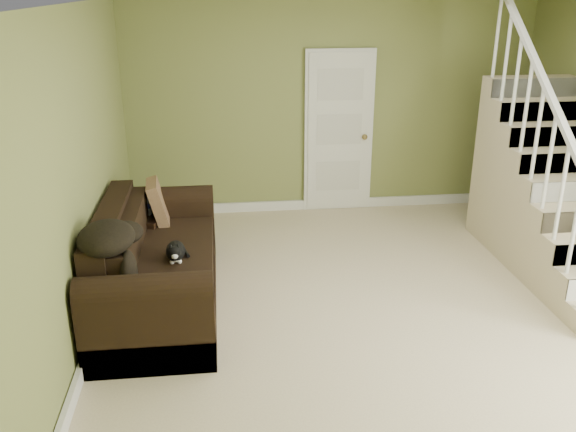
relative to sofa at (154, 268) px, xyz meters
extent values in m
cube|color=#BFAC8A|center=(2.02, -0.42, -0.35)|extent=(5.00, 5.50, 0.01)
cube|color=white|center=(2.02, -0.42, 2.25)|extent=(5.00, 5.50, 0.01)
cube|color=olive|center=(2.02, 2.33, 0.95)|extent=(5.00, 0.04, 2.60)
cube|color=olive|center=(-0.48, -0.42, 0.95)|extent=(0.04, 5.50, 2.60)
cube|color=white|center=(2.02, 2.30, -0.29)|extent=(5.00, 0.04, 0.12)
cube|color=white|center=(-0.45, -0.42, -0.29)|extent=(0.04, 5.50, 0.12)
cube|color=white|center=(2.12, 2.29, 0.66)|extent=(0.86, 0.05, 2.02)
cube|color=white|center=(2.12, 2.27, 0.65)|extent=(0.78, 0.04, 1.96)
sphere|color=olive|center=(2.44, 2.23, 0.60)|extent=(0.07, 0.07, 0.07)
cylinder|color=white|center=(3.57, -0.62, 0.50)|extent=(0.04, 0.04, 0.90)
cylinder|color=white|center=(3.57, -0.35, 0.70)|extent=(0.04, 0.04, 0.90)
cylinder|color=white|center=(3.57, -0.08, 0.90)|extent=(0.04, 0.04, 0.90)
cube|color=#BFAC8A|center=(4.02, 0.19, 0.15)|extent=(1.00, 0.27, 1.00)
cylinder|color=white|center=(3.57, 0.19, 1.10)|extent=(0.04, 0.04, 0.90)
cube|color=#BFAC8A|center=(4.02, 0.46, 0.25)|extent=(1.00, 0.27, 1.20)
cylinder|color=white|center=(3.57, 0.46, 1.30)|extent=(0.04, 0.04, 0.90)
cube|color=#BFAC8A|center=(4.02, 0.73, 0.35)|extent=(1.00, 0.27, 1.40)
cylinder|color=white|center=(3.57, 0.73, 1.50)|extent=(0.04, 0.04, 0.90)
cube|color=#BFAC8A|center=(4.02, 1.00, 0.45)|extent=(1.00, 0.27, 1.60)
cylinder|color=white|center=(3.57, 1.00, 1.70)|extent=(0.04, 0.04, 0.90)
cube|color=#BFAC8A|center=(4.02, 1.27, 0.55)|extent=(1.00, 0.27, 1.80)
cylinder|color=white|center=(3.57, 1.27, 1.90)|extent=(0.04, 0.04, 0.90)
cube|color=white|center=(3.57, 0.19, 1.55)|extent=(0.06, 2.46, 1.84)
cube|color=black|center=(0.05, 0.00, -0.22)|extent=(0.99, 2.30, 0.26)
cube|color=black|center=(0.15, 0.00, 0.03)|extent=(0.75, 1.74, 0.23)
cube|color=black|center=(0.05, -1.02, -0.02)|extent=(0.99, 0.26, 0.65)
cube|color=black|center=(0.05, 1.02, -0.02)|extent=(0.99, 0.26, 0.65)
cylinder|color=black|center=(0.05, -1.02, 0.30)|extent=(0.99, 0.26, 0.26)
cylinder|color=black|center=(0.05, 1.02, 0.30)|extent=(0.99, 0.26, 0.26)
cube|color=black|center=(-0.34, 0.00, 0.23)|extent=(0.21, 1.78, 0.66)
cube|color=black|center=(-0.18, 0.00, 0.32)|extent=(0.15, 1.71, 0.37)
cube|color=black|center=(-0.17, 0.86, -0.07)|extent=(0.59, 0.59, 0.55)
cylinder|color=silver|center=(-0.24, 0.81, 0.30)|extent=(0.06, 0.06, 0.20)
cylinder|color=#2C3FAD|center=(-0.24, 0.81, 0.30)|extent=(0.07, 0.07, 0.05)
cylinder|color=white|center=(-0.24, 0.81, 0.42)|extent=(0.03, 0.03, 0.03)
cylinder|color=silver|center=(-0.10, 0.84, 0.30)|extent=(0.06, 0.06, 0.20)
cylinder|color=#2C3FAD|center=(-0.10, 0.84, 0.30)|extent=(0.07, 0.07, 0.05)
cylinder|color=white|center=(-0.10, 0.84, 0.42)|extent=(0.03, 0.03, 0.03)
cylinder|color=silver|center=(-0.17, 0.95, 0.30)|extent=(0.06, 0.06, 0.20)
cylinder|color=#2C3FAD|center=(-0.17, 0.95, 0.30)|extent=(0.07, 0.07, 0.05)
cylinder|color=white|center=(-0.17, 0.95, 0.42)|extent=(0.03, 0.03, 0.03)
ellipsoid|color=black|center=(0.22, -0.14, 0.22)|extent=(0.17, 0.30, 0.16)
ellipsoid|color=white|center=(0.22, -0.21, 0.20)|extent=(0.10, 0.12, 0.08)
sphere|color=black|center=(0.22, -0.29, 0.28)|extent=(0.11, 0.11, 0.11)
ellipsoid|color=white|center=(0.22, -0.33, 0.26)|extent=(0.06, 0.05, 0.05)
cone|color=black|center=(0.19, -0.28, 0.33)|extent=(0.04, 0.04, 0.05)
cone|color=black|center=(0.25, -0.28, 0.33)|extent=(0.04, 0.04, 0.05)
cylinder|color=black|center=(0.30, -0.03, 0.16)|extent=(0.09, 0.22, 0.03)
ellipsoid|color=gold|center=(0.18, -0.62, 0.17)|extent=(0.12, 0.20, 0.05)
cube|color=#503520|center=(0.00, 0.82, 0.34)|extent=(0.24, 0.44, 0.44)
ellipsoid|color=black|center=(-0.25, -0.68, 0.59)|extent=(0.58, 0.66, 0.23)
camera|label=1|loc=(0.63, -5.04, 2.39)|focal=38.00mm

